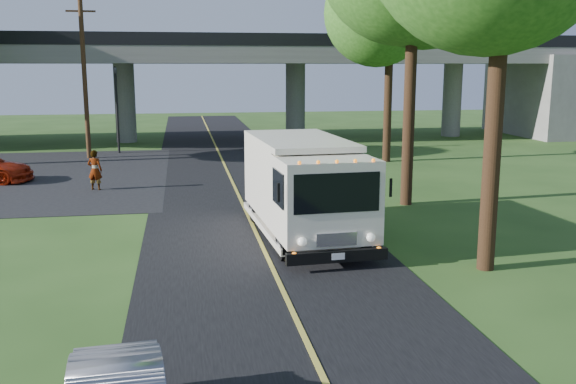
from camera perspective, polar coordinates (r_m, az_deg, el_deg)
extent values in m
plane|color=#2A4C1B|center=(15.11, -0.36, -9.05)|extent=(120.00, 120.00, 0.00)
cube|color=black|center=(24.66, -4.06, -1.09)|extent=(7.00, 90.00, 0.02)
cube|color=gold|center=(24.66, -4.06, -1.04)|extent=(0.12, 90.00, 0.01)
cube|color=slate|center=(46.06, -6.86, 12.02)|extent=(50.00, 9.00, 1.20)
cube|color=black|center=(41.70, -6.59, 13.37)|extent=(50.00, 0.25, 0.80)
cube|color=black|center=(50.48, -7.13, 12.95)|extent=(50.00, 0.25, 0.80)
cube|color=slate|center=(53.51, 21.33, 8.00)|extent=(4.00, 10.00, 6.00)
cylinder|color=slate|center=(46.22, -14.28, 7.66)|extent=(1.40, 1.40, 5.40)
cylinder|color=slate|center=(46.80, 0.66, 8.04)|extent=(1.40, 1.40, 5.40)
cylinder|color=slate|center=(50.33, 14.37, 7.91)|extent=(1.40, 1.40, 5.40)
cylinder|color=black|center=(40.26, -14.95, 7.03)|extent=(0.14, 0.14, 5.20)
imported|color=black|center=(40.18, -15.09, 9.87)|extent=(0.18, 0.22, 1.10)
cylinder|color=#472D19|center=(38.37, -17.63, 9.54)|extent=(0.26, 0.26, 9.00)
cube|color=#472D19|center=(38.48, -17.96, 15.05)|extent=(1.60, 0.10, 0.10)
cylinder|color=#382314|center=(16.97, 17.78, 4.81)|extent=(0.44, 0.44, 7.00)
cylinder|color=#382314|center=(24.54, 10.74, 7.75)|extent=(0.44, 0.44, 7.70)
cylinder|color=#382314|center=(35.86, 8.87, 7.97)|extent=(0.44, 0.44, 6.65)
sphere|color=#255716|center=(35.94, 9.11, 15.75)|extent=(5.58, 5.58, 5.58)
sphere|color=#255716|center=(35.75, 10.13, 16.23)|extent=(4.96, 4.96, 4.96)
cube|color=silver|center=(20.44, 0.78, 1.54)|extent=(2.87, 4.90, 2.43)
cube|color=silver|center=(17.27, 3.41, -0.62)|extent=(2.71, 2.10, 2.22)
cube|color=black|center=(16.31, 4.36, -0.07)|extent=(2.27, 0.22, 1.03)
cube|color=black|center=(16.61, 4.39, -5.71)|extent=(2.71, 0.35, 0.30)
cube|color=silver|center=(20.33, 1.06, -2.79)|extent=(2.96, 6.42, 0.19)
cylinder|color=black|center=(17.50, -0.32, -4.54)|extent=(0.36, 0.99, 0.97)
cylinder|color=black|center=(18.09, 6.54, -4.09)|extent=(0.36, 0.99, 0.97)
cylinder|color=black|center=(21.82, -2.92, -1.40)|extent=(0.36, 0.99, 0.97)
cylinder|color=black|center=(22.30, 2.68, -1.13)|extent=(0.36, 0.99, 0.97)
imported|color=gray|center=(28.50, -16.79, 1.87)|extent=(0.73, 0.60, 1.73)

